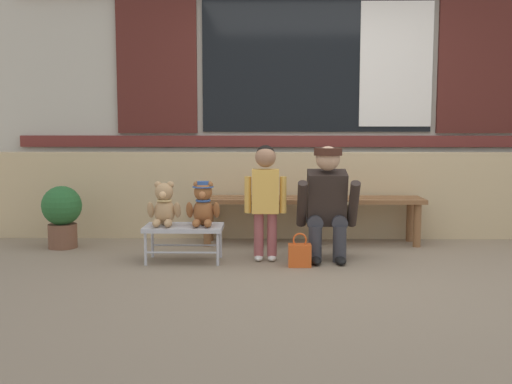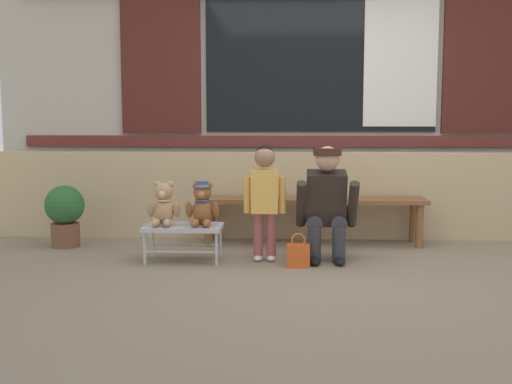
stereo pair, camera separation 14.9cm
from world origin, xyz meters
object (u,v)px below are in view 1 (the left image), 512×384
object	(u,v)px
wooden_bench_long	(311,205)
child_standing	(265,190)
teddy_bear_with_hat	(203,205)
adult_crouching	(328,203)
teddy_bear_plain	(164,206)
handbag_on_ground	(300,255)
potted_plant	(62,213)
small_display_bench	(184,229)

from	to	relation	value
wooden_bench_long	child_standing	xyz separation A→B (m)	(-0.43, -0.72, 0.22)
teddy_bear_with_hat	adult_crouching	size ratio (longest dim) A/B	0.38
teddy_bear_plain	handbag_on_ground	world-z (taller)	teddy_bear_plain
potted_plant	small_display_bench	bearing A→B (deg)	-24.30
adult_crouching	handbag_on_ground	size ratio (longest dim) A/B	3.49
child_standing	teddy_bear_with_hat	bearing A→B (deg)	-175.31
small_display_bench	potted_plant	world-z (taller)	potted_plant
small_display_bench	child_standing	bearing A→B (deg)	3.75
wooden_bench_long	teddy_bear_plain	bearing A→B (deg)	-148.69
teddy_bear_with_hat	potted_plant	world-z (taller)	teddy_bear_with_hat
adult_crouching	small_display_bench	bearing A→B (deg)	-176.33
child_standing	adult_crouching	size ratio (longest dim) A/B	1.01
wooden_bench_long	child_standing	distance (m)	0.87
wooden_bench_long	potted_plant	world-z (taller)	potted_plant
teddy_bear_with_hat	handbag_on_ground	bearing A→B (deg)	-12.26
teddy_bear_with_hat	adult_crouching	world-z (taller)	adult_crouching
teddy_bear_plain	teddy_bear_with_hat	bearing A→B (deg)	0.13
wooden_bench_long	teddy_bear_with_hat	bearing A→B (deg)	-140.84
child_standing	handbag_on_ground	distance (m)	0.60
teddy_bear_plain	teddy_bear_with_hat	xyz separation A→B (m)	(0.32, 0.00, 0.01)
child_standing	adult_crouching	bearing A→B (deg)	3.57
teddy_bear_plain	handbag_on_ground	size ratio (longest dim) A/B	1.34
small_display_bench	teddy_bear_plain	world-z (taller)	teddy_bear_plain
small_display_bench	adult_crouching	distance (m)	1.21
teddy_bear_plain	child_standing	distance (m)	0.84
child_standing	potted_plant	xyz separation A→B (m)	(-1.86, 0.49, -0.27)
teddy_bear_plain	adult_crouching	distance (m)	1.35
small_display_bench	adult_crouching	size ratio (longest dim) A/B	0.67
child_standing	small_display_bench	bearing A→B (deg)	-176.25
adult_crouching	potted_plant	distance (m)	2.43
teddy_bear_plain	adult_crouching	world-z (taller)	adult_crouching
adult_crouching	handbag_on_ground	bearing A→B (deg)	-135.04
potted_plant	adult_crouching	bearing A→B (deg)	-10.96
wooden_bench_long	small_display_bench	bearing A→B (deg)	-145.08
small_display_bench	wooden_bench_long	bearing A→B (deg)	34.92
teddy_bear_plain	potted_plant	xyz separation A→B (m)	(-1.03, 0.54, -0.14)
teddy_bear_with_hat	potted_plant	size ratio (longest dim) A/B	0.64
wooden_bench_long	handbag_on_ground	world-z (taller)	wooden_bench_long
potted_plant	teddy_bear_with_hat	bearing A→B (deg)	-21.63
handbag_on_ground	teddy_bear_plain	bearing A→B (deg)	171.26
teddy_bear_plain	potted_plant	bearing A→B (deg)	152.50
wooden_bench_long	small_display_bench	distance (m)	1.35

